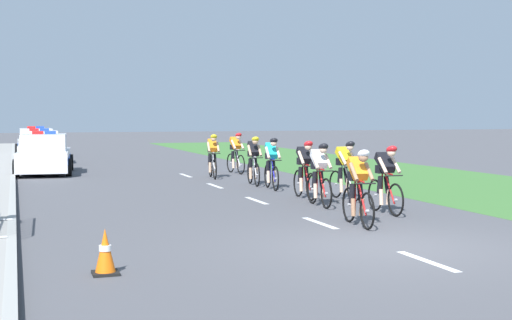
# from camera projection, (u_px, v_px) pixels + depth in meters

# --- Properties ---
(ground_plane) EXTENTS (160.00, 160.00, 0.00)m
(ground_plane) POSITION_uv_depth(u_px,v_px,m) (384.00, 246.00, 11.98)
(ground_plane) COLOR #4C4C51
(kerb_edge) EXTENTS (0.16, 60.00, 0.13)m
(kerb_edge) POSITION_uv_depth(u_px,v_px,m) (13.00, 180.00, 23.31)
(kerb_edge) COLOR #9E9E99
(kerb_edge) RESTS_ON ground
(grass_verge) EXTENTS (7.00, 60.00, 0.01)m
(grass_verge) POSITION_uv_depth(u_px,v_px,m) (377.00, 171.00, 27.59)
(grass_verge) COLOR #3D7033
(grass_verge) RESTS_ON ground
(lane_markings_centre) EXTENTS (0.14, 17.60, 0.01)m
(lane_markings_centre) POSITION_uv_depth(u_px,v_px,m) (256.00, 200.00, 18.28)
(lane_markings_centre) COLOR white
(lane_markings_centre) RESTS_ON ground
(cyclist_lead) EXTENTS (0.45, 1.72, 1.56)m
(cyclist_lead) POSITION_uv_depth(u_px,v_px,m) (358.00, 186.00, 14.07)
(cyclist_lead) COLOR black
(cyclist_lead) RESTS_ON ground
(cyclist_second) EXTENTS (0.42, 1.72, 1.56)m
(cyclist_second) POSITION_uv_depth(u_px,v_px,m) (386.00, 178.00, 15.83)
(cyclist_second) COLOR black
(cyclist_second) RESTS_ON ground
(cyclist_third) EXTENTS (0.44, 1.72, 1.56)m
(cyclist_third) POSITION_uv_depth(u_px,v_px,m) (319.00, 174.00, 17.10)
(cyclist_third) COLOR black
(cyclist_third) RESTS_ON ground
(cyclist_fourth) EXTENTS (0.42, 1.72, 1.56)m
(cyclist_fourth) POSITION_uv_depth(u_px,v_px,m) (345.00, 170.00, 18.40)
(cyclist_fourth) COLOR black
(cyclist_fourth) RESTS_ON ground
(cyclist_fifth) EXTENTS (0.43, 1.72, 1.56)m
(cyclist_fifth) POSITION_uv_depth(u_px,v_px,m) (305.00, 169.00, 18.63)
(cyclist_fifth) COLOR black
(cyclist_fifth) RESTS_ON ground
(cyclist_sixth) EXTENTS (0.45, 1.72, 1.56)m
(cyclist_sixth) POSITION_uv_depth(u_px,v_px,m) (272.00, 163.00, 20.98)
(cyclist_sixth) COLOR black
(cyclist_sixth) RESTS_ON ground
(cyclist_seventh) EXTENTS (0.45, 1.72, 1.56)m
(cyclist_seventh) POSITION_uv_depth(u_px,v_px,m) (254.00, 160.00, 22.21)
(cyclist_seventh) COLOR black
(cyclist_seventh) RESTS_ON ground
(cyclist_eighth) EXTENTS (0.46, 1.72, 1.56)m
(cyclist_eighth) POSITION_uv_depth(u_px,v_px,m) (213.00, 156.00, 24.68)
(cyclist_eighth) COLOR black
(cyclist_eighth) RESTS_ON ground
(cyclist_ninth) EXTENTS (0.45, 1.72, 1.56)m
(cyclist_ninth) POSITION_uv_depth(u_px,v_px,m) (236.00, 152.00, 26.68)
(cyclist_ninth) COLOR black
(cyclist_ninth) RESTS_ON ground
(police_car_nearest) EXTENTS (2.31, 4.55, 1.59)m
(police_car_nearest) POSITION_uv_depth(u_px,v_px,m) (45.00, 156.00, 26.56)
(police_car_nearest) COLOR silver
(police_car_nearest) RESTS_ON ground
(police_car_second) EXTENTS (2.13, 4.46, 1.59)m
(police_car_second) POSITION_uv_depth(u_px,v_px,m) (40.00, 149.00, 31.76)
(police_car_second) COLOR white
(police_car_second) RESTS_ON ground
(police_car_third) EXTENTS (2.05, 4.42, 1.59)m
(police_car_third) POSITION_uv_depth(u_px,v_px,m) (36.00, 144.00, 37.33)
(police_car_third) COLOR silver
(police_car_third) RESTS_ON ground
(traffic_cone_near) EXTENTS (0.36, 0.36, 0.64)m
(traffic_cone_near) POSITION_uv_depth(u_px,v_px,m) (105.00, 252.00, 9.82)
(traffic_cone_near) COLOR black
(traffic_cone_near) RESTS_ON ground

